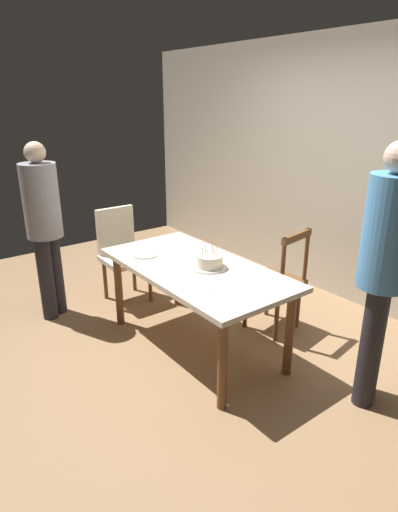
% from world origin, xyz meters
% --- Properties ---
extents(ground, '(6.40, 6.40, 0.00)m').
position_xyz_m(ground, '(0.00, 0.00, 0.00)').
color(ground, '#93704C').
extents(back_wall, '(6.40, 0.10, 2.60)m').
position_xyz_m(back_wall, '(0.00, 1.85, 1.30)').
color(back_wall, beige).
rests_on(back_wall, ground).
extents(dining_table, '(1.67, 0.85, 0.73)m').
position_xyz_m(dining_table, '(0.00, 0.00, 0.64)').
color(dining_table, beige).
rests_on(dining_table, ground).
extents(birthday_cake, '(0.28, 0.28, 0.17)m').
position_xyz_m(birthday_cake, '(0.10, 0.07, 0.78)').
color(birthday_cake, silver).
rests_on(birthday_cake, dining_table).
extents(plate_near_celebrant, '(0.22, 0.22, 0.01)m').
position_xyz_m(plate_near_celebrant, '(-0.46, -0.19, 0.74)').
color(plate_near_celebrant, white).
rests_on(plate_near_celebrant, dining_table).
extents(plate_far_side, '(0.22, 0.22, 0.01)m').
position_xyz_m(plate_far_side, '(-0.08, 0.19, 0.74)').
color(plate_far_side, white).
rests_on(plate_far_side, dining_table).
extents(fork_near_celebrant, '(0.18, 0.06, 0.01)m').
position_xyz_m(fork_near_celebrant, '(-0.62, -0.18, 0.74)').
color(fork_near_celebrant, silver).
rests_on(fork_near_celebrant, dining_table).
extents(fork_far_side, '(0.18, 0.02, 0.01)m').
position_xyz_m(fork_far_side, '(-0.24, 0.19, 0.74)').
color(fork_far_side, silver).
rests_on(fork_far_side, dining_table).
extents(fork_near_guest, '(0.18, 0.05, 0.01)m').
position_xyz_m(fork_near_guest, '(0.34, -0.18, 0.74)').
color(fork_near_guest, silver).
rests_on(fork_near_guest, dining_table).
extents(chair_spindle_back, '(0.50, 0.50, 0.95)m').
position_xyz_m(chair_spindle_back, '(0.19, 0.75, 0.46)').
color(chair_spindle_back, brown).
rests_on(chair_spindle_back, ground).
extents(chair_upholstered, '(0.45, 0.44, 0.95)m').
position_xyz_m(chair_upholstered, '(-1.23, -0.03, 0.53)').
color(chair_upholstered, beige).
rests_on(chair_upholstered, ground).
extents(person_celebrant, '(0.32, 0.32, 1.65)m').
position_xyz_m(person_celebrant, '(-1.28, -0.75, 0.94)').
color(person_celebrant, '#262328').
rests_on(person_celebrant, ground).
extents(person_guest, '(0.32, 0.32, 1.78)m').
position_xyz_m(person_guest, '(1.26, 0.55, 1.02)').
color(person_guest, '#262328').
rests_on(person_guest, ground).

